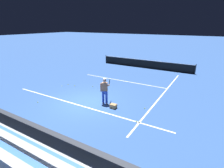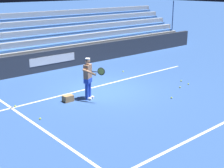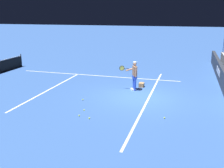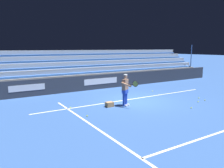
{
  "view_description": "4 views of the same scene",
  "coord_description": "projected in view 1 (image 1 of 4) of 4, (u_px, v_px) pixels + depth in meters",
  "views": [
    {
      "loc": [
        6.98,
        -8.22,
        4.97
      ],
      "look_at": [
        1.2,
        1.58,
        1.05
      ],
      "focal_mm": 28.0,
      "sensor_mm": 36.0,
      "label": 1
    },
    {
      "loc": [
        8.38,
        10.44,
        4.44
      ],
      "look_at": [
        0.47,
        1.16,
        0.62
      ],
      "focal_mm": 50.0,
      "sensor_mm": 36.0,
      "label": 2
    },
    {
      "loc": [
        -13.53,
        -2.43,
        4.46
      ],
      "look_at": [
        -0.62,
        1.41,
        0.79
      ],
      "focal_mm": 42.0,
      "sensor_mm": 36.0,
      "label": 3
    },
    {
      "loc": [
        7.84,
        9.97,
        3.11
      ],
      "look_at": [
        1.5,
        -0.37,
        1.09
      ],
      "focal_mm": 35.0,
      "sensor_mm": 36.0,
      "label": 4
    }
  ],
  "objects": [
    {
      "name": "tennis_ball_midcourt",
      "position": [
        38.0,
        102.0,
        11.65
      ],
      "size": [
        0.07,
        0.07,
        0.07
      ],
      "primitive_type": "sphere",
      "color": "#CCE533",
      "rests_on": "ground"
    },
    {
      "name": "tennis_net",
      "position": [
        145.0,
        64.0,
        20.75
      ],
      "size": [
        11.09,
        0.09,
        1.07
      ],
      "color": "#33383D",
      "rests_on": "ground"
    },
    {
      "name": "tennis_player",
      "position": [
        105.0,
        91.0,
        11.27
      ],
      "size": [
        0.57,
        1.07,
        1.71
      ],
      "color": "blue",
      "rests_on": "ground"
    },
    {
      "name": "tennis_ball_near_player",
      "position": [
        68.0,
        85.0,
        15.04
      ],
      "size": [
        0.07,
        0.07,
        0.07
      ],
      "primitive_type": "sphere",
      "color": "#CCE533",
      "rests_on": "ground"
    },
    {
      "name": "tennis_ball_far_left",
      "position": [
        145.0,
        108.0,
        10.81
      ],
      "size": [
        0.07,
        0.07,
        0.07
      ],
      "primitive_type": "sphere",
      "color": "#CCE533",
      "rests_on": "ground"
    },
    {
      "name": "tennis_ball_on_baseline",
      "position": [
        75.0,
        86.0,
        14.75
      ],
      "size": [
        0.07,
        0.07,
        0.07
      ],
      "primitive_type": "sphere",
      "color": "#CCE533",
      "rests_on": "ground"
    },
    {
      "name": "ball_box_cardboard",
      "position": [
        113.0,
        106.0,
        10.87
      ],
      "size": [
        0.4,
        0.3,
        0.26
      ],
      "primitive_type": "cube",
      "rotation": [
        0.0,
        0.0,
        0.0
      ],
      "color": "#A87F51",
      "rests_on": "ground"
    },
    {
      "name": "back_wall_sponsor_board",
      "position": [
        19.0,
        129.0,
        7.79
      ],
      "size": [
        24.29,
        0.25,
        1.1
      ],
      "color": "#2D333D",
      "rests_on": "ground"
    },
    {
      "name": "court_sideline_white",
      "position": [
        162.0,
        95.0,
        12.95
      ],
      "size": [
        0.1,
        12.0,
        0.01
      ],
      "primitive_type": "cube",
      "color": "white",
      "rests_on": "ground"
    },
    {
      "name": "tennis_ball_by_box",
      "position": [
        93.0,
        86.0,
        14.6
      ],
      "size": [
        0.07,
        0.07,
        0.07
      ],
      "primitive_type": "sphere",
      "color": "#CCE533",
      "rests_on": "ground"
    },
    {
      "name": "court_baseline_white",
      "position": [
        80.0,
        105.0,
        11.26
      ],
      "size": [
        12.0,
        0.1,
        0.01
      ],
      "primitive_type": "cube",
      "color": "white",
      "rests_on": "ground"
    },
    {
      "name": "tennis_ball_far_right",
      "position": [
        136.0,
        121.0,
        9.34
      ],
      "size": [
        0.07,
        0.07,
        0.07
      ],
      "primitive_type": "sphere",
      "color": "#CCE533",
      "rests_on": "ground"
    },
    {
      "name": "ground_plane",
      "position": [
        85.0,
        103.0,
        11.67
      ],
      "size": [
        160.0,
        160.0,
        0.0
      ],
      "primitive_type": "plane",
      "color": "#2D5193"
    },
    {
      "name": "tennis_ball_stray_back",
      "position": [
        62.0,
        86.0,
        14.67
      ],
      "size": [
        0.07,
        0.07,
        0.07
      ],
      "primitive_type": "sphere",
      "color": "#CCE533",
      "rests_on": "ground"
    },
    {
      "name": "court_service_line_white",
      "position": [
        122.0,
        81.0,
        16.15
      ],
      "size": [
        8.22,
        0.1,
        0.01
      ],
      "primitive_type": "cube",
      "color": "white",
      "rests_on": "ground"
    }
  ]
}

